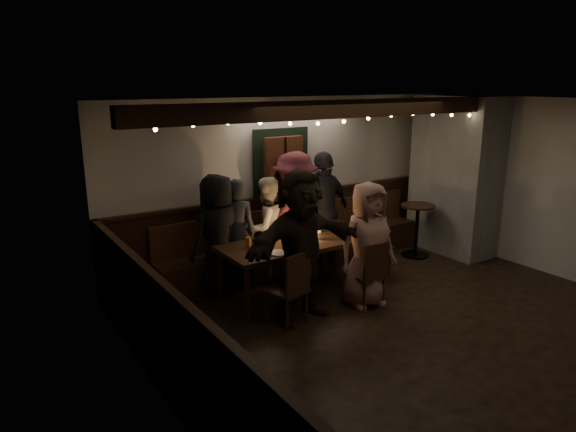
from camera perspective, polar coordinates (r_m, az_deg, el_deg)
room at (r=7.85m, az=11.11°, el=1.62°), size 6.02×5.01×2.62m
dining_table at (r=6.90m, az=0.92°, el=-3.34°), size 2.08×0.89×0.90m
chair_near_left at (r=6.05m, az=0.42°, el=-7.65°), size 0.50×0.50×0.92m
chair_near_right at (r=6.62m, az=9.18°, el=-6.03°), size 0.40×0.40×0.88m
chair_end at (r=7.63m, az=8.93°, el=-2.74°), size 0.46×0.46×0.98m
high_top at (r=8.69m, az=14.14°, el=-0.84°), size 0.55×0.55×0.87m
person_a at (r=6.98m, az=-7.80°, el=-2.03°), size 0.91×0.70×1.65m
person_b at (r=7.15m, az=-5.80°, el=-1.96°), size 0.67×0.57×1.55m
person_c at (r=7.46m, az=-2.42°, el=-1.35°), size 0.77×0.61×1.51m
person_d at (r=7.59m, az=0.74°, el=0.24°), size 1.28×0.85×1.84m
person_e at (r=7.86m, az=4.03°, el=0.62°), size 1.14×0.68×1.81m
person_f at (r=6.10m, az=1.46°, el=-3.30°), size 1.77×0.68×1.87m
person_g at (r=6.59m, az=8.79°, el=-3.17°), size 0.86×0.62×1.63m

